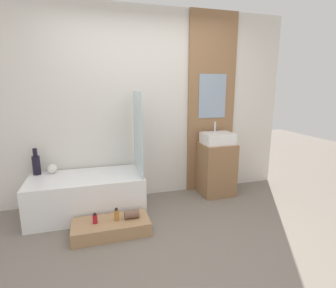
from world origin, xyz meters
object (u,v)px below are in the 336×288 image
object	(u,v)px
bathtub	(87,195)
bottle_soap_primary	(95,219)
vase_tall_dark	(36,164)
vase_round_light	(52,169)
sink	(217,138)
bottle_soap_secondary	(116,215)
wooden_step_bench	(111,227)

from	to	relation	value
bathtub	bottle_soap_primary	world-z (taller)	bathtub
bathtub	bottle_soap_primary	xyz separation A→B (m)	(0.08, -0.57, -0.05)
vase_tall_dark	vase_round_light	xyz separation A→B (m)	(0.18, -0.01, -0.08)
sink	bottle_soap_primary	bearing A→B (deg)	-158.83
vase_round_light	bottle_soap_secondary	size ratio (longest dim) A/B	0.85
bathtub	vase_round_light	size ratio (longest dim) A/B	11.46
bathtub	wooden_step_bench	distance (m)	0.64
sink	bottle_soap_secondary	size ratio (longest dim) A/B	3.06
wooden_step_bench	vase_tall_dark	world-z (taller)	vase_tall_dark
vase_tall_dark	vase_round_light	world-z (taller)	vase_tall_dark
vase_tall_dark	bottle_soap_secondary	distance (m)	1.28
vase_tall_dark	bottle_soap_secondary	bearing A→B (deg)	-42.52
vase_round_light	bottle_soap_secondary	world-z (taller)	vase_round_light
wooden_step_bench	bottle_soap_secondary	bearing A→B (deg)	0.00
vase_tall_dark	bottle_soap_primary	xyz separation A→B (m)	(0.66, -0.82, -0.43)
bottle_soap_primary	sink	bearing A→B (deg)	21.17
sink	vase_round_light	xyz separation A→B (m)	(-2.24, 0.13, -0.29)
vase_round_light	bottle_soap_primary	world-z (taller)	vase_round_light
sink	vase_tall_dark	xyz separation A→B (m)	(-2.41, 0.14, -0.22)
wooden_step_bench	sink	xyz separation A→B (m)	(1.58, 0.68, 0.77)
wooden_step_bench	vase_round_light	world-z (taller)	vase_round_light
bottle_soap_primary	wooden_step_bench	bearing A→B (deg)	0.00
wooden_step_bench	vase_round_light	bearing A→B (deg)	129.02
bottle_soap_primary	bottle_soap_secondary	distance (m)	0.23
wooden_step_bench	sink	bearing A→B (deg)	23.15
bathtub	bottle_soap_secondary	distance (m)	0.65
bathtub	vase_tall_dark	xyz separation A→B (m)	(-0.59, 0.25, 0.38)
vase_round_light	bottle_soap_secondary	distance (m)	1.13
bottle_soap_secondary	vase_tall_dark	bearing A→B (deg)	137.48
bottle_soap_primary	bottle_soap_secondary	xyz separation A→B (m)	(0.23, 0.00, 0.01)
bathtub	sink	world-z (taller)	sink
wooden_step_bench	bottle_soap_secondary	distance (m)	0.15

